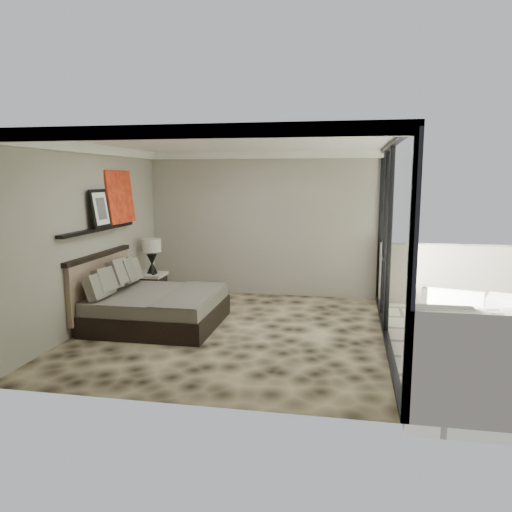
% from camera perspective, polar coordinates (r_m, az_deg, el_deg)
% --- Properties ---
extents(floor, '(5.00, 5.00, 0.00)m').
position_cam_1_polar(floor, '(7.64, -2.57, -8.59)').
color(floor, black).
rests_on(floor, ground).
extents(ceiling, '(4.50, 5.00, 0.02)m').
position_cam_1_polar(ceiling, '(7.30, -2.73, 12.78)').
color(ceiling, silver).
rests_on(ceiling, back_wall).
extents(back_wall, '(4.50, 0.02, 2.80)m').
position_cam_1_polar(back_wall, '(9.76, 0.73, 3.66)').
color(back_wall, gray).
rests_on(back_wall, floor).
extents(left_wall, '(0.02, 5.00, 2.80)m').
position_cam_1_polar(left_wall, '(8.15, -18.17, 2.16)').
color(left_wall, gray).
rests_on(left_wall, floor).
extents(glass_wall, '(0.08, 5.00, 2.80)m').
position_cam_1_polar(glass_wall, '(7.17, 15.15, 1.41)').
color(glass_wall, white).
rests_on(glass_wall, floor).
extents(terrace_slab, '(3.00, 5.00, 0.12)m').
position_cam_1_polar(terrace_slab, '(7.75, 25.98, -9.72)').
color(terrace_slab, beige).
rests_on(terrace_slab, ground).
extents(picture_ledge, '(0.12, 2.20, 0.05)m').
position_cam_1_polar(picture_ledge, '(8.20, -17.50, 2.93)').
color(picture_ledge, black).
rests_on(picture_ledge, left_wall).
extents(bed, '(1.95, 1.89, 1.07)m').
position_cam_1_polar(bed, '(8.04, -11.83, -5.50)').
color(bed, black).
rests_on(bed, floor).
extents(nightstand, '(0.65, 0.65, 0.52)m').
position_cam_1_polar(nightstand, '(9.66, -11.90, -3.44)').
color(nightstand, black).
rests_on(nightstand, floor).
extents(table_lamp, '(0.36, 0.36, 0.65)m').
position_cam_1_polar(table_lamp, '(9.54, -11.85, 0.53)').
color(table_lamp, black).
rests_on(table_lamp, nightstand).
extents(abstract_canvas, '(0.13, 0.90, 0.90)m').
position_cam_1_polar(abstract_canvas, '(8.90, -15.25, 6.54)').
color(abstract_canvas, '#A7410E').
rests_on(abstract_canvas, picture_ledge).
extents(framed_print, '(0.11, 0.50, 0.60)m').
position_cam_1_polar(framed_print, '(8.14, -17.40, 5.19)').
color(framed_print, black).
rests_on(framed_print, picture_ledge).
extents(ottoman, '(0.68, 0.68, 0.53)m').
position_cam_1_polar(ottoman, '(8.47, 26.62, -5.93)').
color(ottoman, white).
rests_on(ottoman, terrace_slab).
extents(lounger, '(1.27, 1.88, 0.67)m').
position_cam_1_polar(lounger, '(7.26, 20.89, -8.41)').
color(lounger, white).
rests_on(lounger, terrace_slab).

